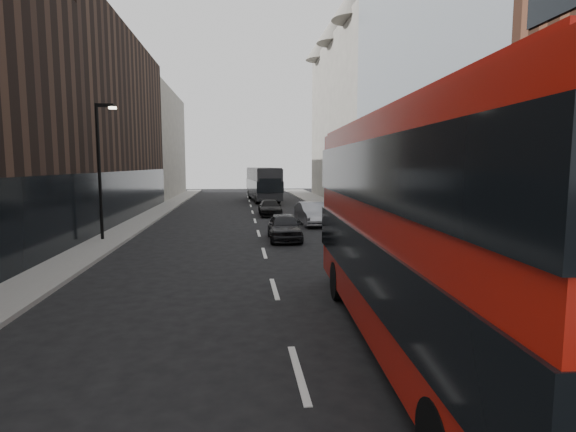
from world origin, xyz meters
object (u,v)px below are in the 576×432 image
object	(u,v)px
street_lamp	(101,162)
car_a	(284,227)
red_bus	(431,224)
grey_bus	(263,183)
car_c	(270,208)
car_b	(312,214)

from	to	relation	value
street_lamp	car_a	xyz separation A→B (m)	(9.51, -0.40, -3.46)
red_bus	car_a	xyz separation A→B (m)	(-1.58, 14.96, -2.09)
car_a	street_lamp	bearing A→B (deg)	178.28
street_lamp	car_a	size ratio (longest dim) A/B	1.65
street_lamp	grey_bus	size ratio (longest dim) A/B	0.60
red_bus	car_c	xyz separation A→B (m)	(-1.55, 26.74, -2.19)
car_a	car_b	distance (m)	6.33
car_c	street_lamp	bearing A→B (deg)	-130.33
red_bus	car_b	xyz separation A→B (m)	(0.89, 20.78, -2.05)
car_b	street_lamp	bearing A→B (deg)	-159.10
grey_bus	street_lamp	bearing A→B (deg)	-114.91
red_bus	car_b	bearing A→B (deg)	90.67
car_b	car_a	bearing A→B (deg)	-116.42
grey_bus	car_a	bearing A→B (deg)	-94.75
street_lamp	red_bus	xyz separation A→B (m)	(11.08, -15.36, -1.37)
street_lamp	car_c	bearing A→B (deg)	50.05
car_b	car_c	distance (m)	6.44
street_lamp	car_c	xyz separation A→B (m)	(9.53, 11.38, -3.56)
car_a	car_b	xyz separation A→B (m)	(2.47, 5.83, 0.04)
grey_bus	car_c	bearing A→B (deg)	-95.10
street_lamp	car_b	size ratio (longest dim) A/B	1.51
grey_bus	car_b	distance (m)	20.53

